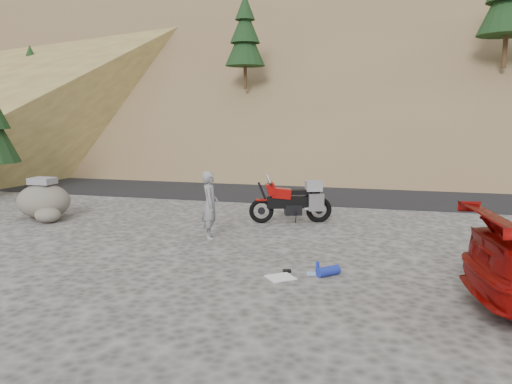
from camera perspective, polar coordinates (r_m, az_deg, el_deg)
ground at (r=11.29m, az=-0.88°, el=-6.43°), size 140.00×140.00×0.00m
road at (r=19.93m, az=6.00°, el=0.29°), size 120.00×7.00×0.05m
hillside at (r=52.08m, az=11.66°, el=17.76°), size 120.00×73.00×46.72m
motorcycle at (r=13.81m, az=4.43°, el=-1.10°), size 2.22×1.11×1.38m
man at (r=12.22m, az=-5.22°, el=-5.28°), size 0.55×0.69×1.64m
boulder at (r=15.58m, az=-23.10°, el=-0.91°), size 1.78×1.61×1.18m
small_rock at (r=14.98m, az=-22.71°, el=-2.43°), size 0.82×0.77×0.43m
gear_white_cloth at (r=9.35m, az=2.81°, el=-9.72°), size 0.64×0.63×0.02m
gear_blue_mat at (r=9.52m, az=8.26°, el=-8.93°), size 0.45×0.45×0.18m
gear_bottle at (r=9.71m, az=7.03°, el=-8.49°), size 0.09×0.09×0.20m
gear_glove_a at (r=9.67m, az=3.55°, el=-9.00°), size 0.18×0.15×0.04m
gear_blue_cloth at (r=9.61m, az=6.71°, el=-9.24°), size 0.33×0.27×0.01m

